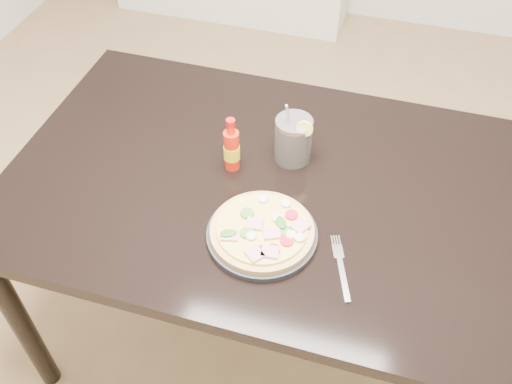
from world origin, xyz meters
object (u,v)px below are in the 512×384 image
(plate, at_px, (262,235))
(pizza, at_px, (263,230))
(dining_table, at_px, (268,202))
(fork, at_px, (341,265))
(hot_sauce_bottle, at_px, (232,149))
(cola_cup, at_px, (293,140))

(plate, bearing_deg, pizza, -15.06)
(plate, relative_size, pizza, 1.07)
(dining_table, distance_m, fork, 0.33)
(pizza, bearing_deg, hot_sauce_bottle, 124.81)
(hot_sauce_bottle, relative_size, cola_cup, 0.86)
(cola_cup, relative_size, fork, 1.04)
(dining_table, bearing_deg, cola_cup, 71.14)
(hot_sauce_bottle, distance_m, fork, 0.43)
(pizza, distance_m, cola_cup, 0.30)
(pizza, bearing_deg, fork, -8.97)
(dining_table, height_order, fork, fork)
(plate, height_order, cola_cup, cola_cup)
(hot_sauce_bottle, distance_m, cola_cup, 0.17)
(hot_sauce_bottle, bearing_deg, dining_table, -12.69)
(plate, bearing_deg, cola_cup, 89.69)
(dining_table, distance_m, pizza, 0.22)
(dining_table, xyz_separation_m, hot_sauce_bottle, (-0.11, 0.02, 0.15))
(hot_sauce_bottle, height_order, cola_cup, cola_cup)
(dining_table, height_order, hot_sauce_bottle, hot_sauce_bottle)
(plate, bearing_deg, hot_sauce_bottle, 124.43)
(dining_table, bearing_deg, plate, -79.38)
(plate, relative_size, fork, 1.47)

